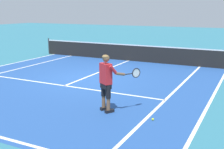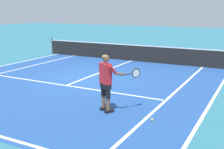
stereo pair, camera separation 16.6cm
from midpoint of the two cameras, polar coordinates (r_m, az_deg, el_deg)
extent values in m
plane|color=teal|center=(12.65, -6.07, -0.77)|extent=(80.00, 80.00, 0.00)
cube|color=#234C93|center=(12.26, -7.28, -1.23)|extent=(10.98, 11.33, 0.00)
cube|color=white|center=(11.53, -9.86, -2.22)|extent=(8.23, 0.10, 0.01)
cube|color=white|center=(14.14, -2.16, 0.77)|extent=(0.10, 6.40, 0.01)
cube|color=white|center=(14.91, -20.52, 0.58)|extent=(0.10, 10.93, 0.01)
cube|color=white|center=(10.59, 11.58, -3.66)|extent=(0.10, 10.93, 0.01)
cube|color=white|center=(10.34, 18.95, -4.51)|extent=(0.10, 10.93, 0.01)
cylinder|color=#333338|center=(19.99, -12.76, 5.57)|extent=(0.08, 0.08, 1.07)
cube|color=black|center=(16.89, 3.10, 4.30)|extent=(11.84, 0.02, 0.91)
cube|color=white|center=(16.82, 3.12, 5.93)|extent=(11.84, 0.03, 0.06)
cube|color=black|center=(8.69, -2.01, -6.79)|extent=(0.24, 0.30, 0.09)
cube|color=black|center=(8.46, -1.06, -7.34)|extent=(0.24, 0.30, 0.09)
cylinder|color=brown|center=(8.60, -2.25, -5.43)|extent=(0.11, 0.11, 0.36)
cylinder|color=black|center=(8.49, -2.27, -2.96)|extent=(0.14, 0.14, 0.41)
cylinder|color=brown|center=(8.37, -1.31, -5.94)|extent=(0.11, 0.11, 0.36)
cylinder|color=black|center=(8.25, -1.32, -3.41)|extent=(0.14, 0.14, 0.41)
cube|color=black|center=(8.33, -1.81, -2.09)|extent=(0.39, 0.35, 0.20)
cube|color=red|center=(8.25, -1.83, 0.19)|extent=(0.44, 0.39, 0.60)
cylinder|color=brown|center=(8.46, -2.63, 0.16)|extent=(0.09, 0.09, 0.62)
cylinder|color=red|center=(8.03, -0.34, 0.95)|extent=(0.21, 0.27, 0.29)
cylinder|color=brown|center=(8.14, 1.07, 0.10)|extent=(0.22, 0.29, 0.14)
sphere|color=brown|center=(8.16, -1.79, 3.25)|extent=(0.21, 0.21, 0.21)
ellipsoid|color=olive|center=(8.15, -1.91, 3.58)|extent=(0.27, 0.27, 0.12)
cylinder|color=#232326|center=(8.25, 2.41, 0.05)|extent=(0.13, 0.19, 0.03)
cylinder|color=black|center=(8.33, 3.27, 0.17)|extent=(0.07, 0.10, 0.02)
torus|color=black|center=(8.44, 4.30, 0.32)|extent=(0.18, 0.27, 0.30)
cylinder|color=silver|center=(8.44, 4.30, 0.32)|extent=(0.14, 0.21, 0.25)
sphere|color=#CCE02D|center=(7.97, 7.58, -8.88)|extent=(0.07, 0.07, 0.07)
camera|label=1|loc=(0.08, -90.55, -0.13)|focal=45.67mm
camera|label=2|loc=(0.08, 89.45, 0.13)|focal=45.67mm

